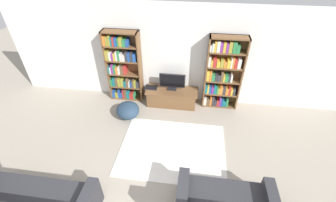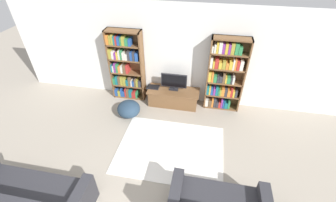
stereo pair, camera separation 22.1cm
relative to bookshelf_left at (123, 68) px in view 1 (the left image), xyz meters
The scene contains 8 objects.
wall_back 1.39m from the bookshelf_left, ahead, with size 8.80×0.06×2.60m.
bookshelf_left is the anchor object (origin of this frame).
bookshelf_right 2.58m from the bookshelf_left, ahead, with size 0.91×0.30×1.95m.
tv_stand 1.52m from the bookshelf_left, ahead, with size 1.38×0.54×0.45m.
television 1.36m from the bookshelf_left, ahead, with size 0.68×0.16×0.46m.
laptop 0.91m from the bookshelf_left, ahead, with size 0.34×0.22×0.03m.
area_rug 2.53m from the bookshelf_left, 48.90° to the right, with size 2.29×1.73×0.02m.
beanbag_ottoman 1.16m from the bookshelf_left, 71.21° to the right, with size 0.58×0.58×0.42m, color #23384C.
Camera 1 is at (0.56, -1.01, 3.84)m, focal length 24.00 mm.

